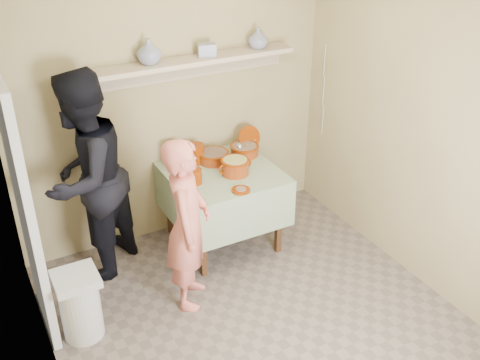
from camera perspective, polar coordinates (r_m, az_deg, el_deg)
ground at (r=4.47m, az=2.96°, el=-15.35°), size 3.50×3.50×0.00m
tile_panel at (r=4.25m, az=-20.91°, el=-3.19°), size 0.06×0.70×2.00m
plate_stack_a at (r=5.12m, az=-6.59°, el=2.57°), size 0.17×0.17×0.22m
plate_stack_b at (r=5.17m, az=-4.45°, el=2.70°), size 0.15×0.15×0.18m
bowl_stack at (r=4.83m, az=-4.67°, el=0.37°), size 0.13×0.13×0.13m
empty_bowl at (r=4.94m, az=-5.59°, el=0.50°), size 0.18×0.18×0.05m
propped_lid at (r=5.40m, az=0.94°, el=4.31°), size 0.24×0.11×0.23m
vase_right at (r=5.20m, az=1.85°, el=14.22°), size 0.19×0.19×0.19m
vase_left at (r=4.79m, az=-9.24°, el=12.77°), size 0.28×0.28×0.21m
ceramic_box at (r=4.97m, az=-3.41°, el=13.05°), size 0.18×0.15×0.11m
person_cook at (r=4.37m, az=-5.33°, el=-4.54°), size 0.56×0.63×1.45m
person_helper at (r=4.77m, az=-15.42°, el=0.16°), size 1.12×1.11×1.83m
room_shell at (r=3.55m, az=3.60°, el=3.71°), size 3.04×3.54×2.62m
serving_table at (r=5.10m, az=-1.83°, el=-0.28°), size 0.97×0.97×0.76m
cazuela_meat_a at (r=5.19m, az=-2.72°, el=2.46°), size 0.30×0.30×0.10m
cazuela_meat_b at (r=5.31m, az=0.46°, el=3.14°), size 0.28×0.28×0.10m
ladle at (r=5.25m, az=0.02°, el=3.44°), size 0.08×0.26×0.19m
cazuela_rice at (r=4.95m, az=-0.50°, el=1.48°), size 0.33×0.25×0.14m
front_plate at (r=4.72m, az=0.09°, el=-1.02°), size 0.16×0.16×0.03m
wall_shelf at (r=4.99m, az=-4.49°, el=11.87°), size 1.80×0.25×0.21m
trash_bin at (r=4.44m, az=-15.93°, el=-12.12°), size 0.32×0.32×0.56m
electrical_cord at (r=5.60m, az=8.50°, el=8.94°), size 0.01×0.05×0.90m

